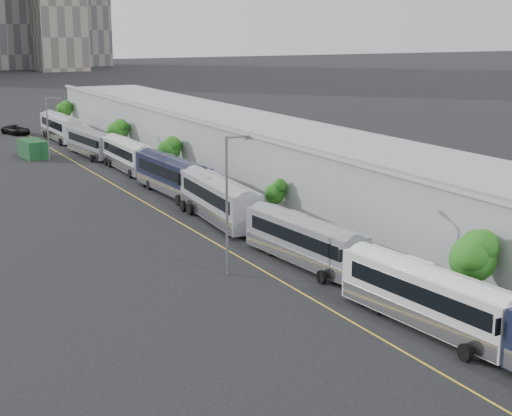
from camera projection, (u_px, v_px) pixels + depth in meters
sidewalk at (332, 230)px, 67.08m from camera, size 10.00×170.00×0.12m
lane_line at (220, 246)px, 62.37m from camera, size 0.12×160.00×0.02m
depot at (371, 186)px, 68.09m from camera, size 12.45×160.40×7.20m
bus_2 at (428, 303)px, 45.18m from camera, size 3.65×12.79×3.69m
bus_3 at (304, 244)px, 57.35m from camera, size 3.45×12.32×3.56m
bus_4 at (219, 203)px, 69.79m from camera, size 3.75×13.78×3.98m
bus_5 at (173, 179)px, 80.96m from camera, size 3.22×13.64×3.96m
bus_6 at (128, 158)px, 94.37m from camera, size 2.87×12.86×3.75m
bus_7 at (91, 145)px, 104.64m from camera, size 3.43×12.43×3.59m
bus_8 at (61, 130)px, 118.79m from camera, size 3.04×13.74×4.01m
tree_1 at (473, 252)px, 46.53m from camera, size 2.84×2.84×5.44m
tree_2 at (275, 192)px, 68.98m from camera, size 1.73×1.73×3.71m
tree_3 at (169, 148)px, 89.18m from camera, size 2.58×2.58×4.82m
tree_4 at (118, 129)px, 105.40m from camera, size 2.78×2.78×4.88m
tree_5 at (64, 108)px, 131.09m from camera, size 2.47×2.47×4.79m
street_lamp_near at (229, 197)px, 54.12m from camera, size 2.04×0.22×9.82m
street_lamp_far at (49, 125)px, 99.69m from camera, size 2.04×0.22×8.21m
shipping_container at (33, 149)px, 103.65m from camera, size 3.09×5.61×2.34m
suv at (16, 130)px, 125.61m from camera, size 4.35×6.06×1.53m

